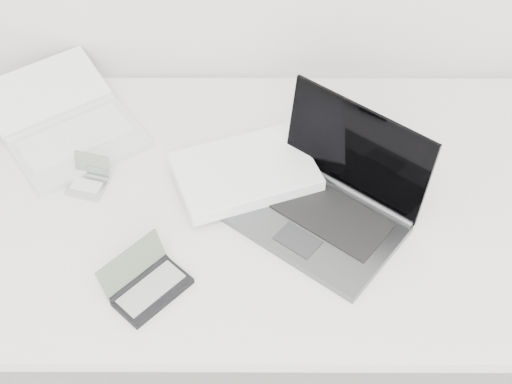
{
  "coord_description": "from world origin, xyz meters",
  "views": [
    {
      "loc": [
        -0.03,
        0.54,
        1.89
      ],
      "look_at": [
        -0.03,
        1.51,
        0.79
      ],
      "focal_mm": 50.0,
      "sensor_mm": 36.0,
      "label": 1
    }
  ],
  "objects_px": {
    "laptop_large": "(289,187)",
    "desk": "(270,210)",
    "netbook_open_white": "(69,129)",
    "palmtop_charcoal": "(147,285)"
  },
  "relations": [
    {
      "from": "desk",
      "to": "netbook_open_white",
      "type": "xyz_separation_m",
      "value": [
        -0.47,
        0.19,
        0.07
      ]
    },
    {
      "from": "netbook_open_white",
      "to": "desk",
      "type": "bearing_deg",
      "value": -57.46
    },
    {
      "from": "desk",
      "to": "palmtop_charcoal",
      "type": "distance_m",
      "value": 0.34
    },
    {
      "from": "laptop_large",
      "to": "netbook_open_white",
      "type": "xyz_separation_m",
      "value": [
        -0.51,
        0.2,
        -0.02
      ]
    },
    {
      "from": "netbook_open_white",
      "to": "laptop_large",
      "type": "bearing_deg",
      "value": -56.43
    },
    {
      "from": "laptop_large",
      "to": "netbook_open_white",
      "type": "bearing_deg",
      "value": -163.07
    },
    {
      "from": "desk",
      "to": "palmtop_charcoal",
      "type": "relative_size",
      "value": 8.88
    },
    {
      "from": "laptop_large",
      "to": "netbook_open_white",
      "type": "distance_m",
      "value": 0.54
    },
    {
      "from": "netbook_open_white",
      "to": "palmtop_charcoal",
      "type": "bearing_deg",
      "value": -97.4
    },
    {
      "from": "laptop_large",
      "to": "desk",
      "type": "bearing_deg",
      "value": -149.8
    }
  ]
}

